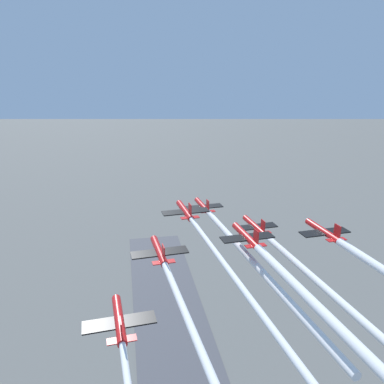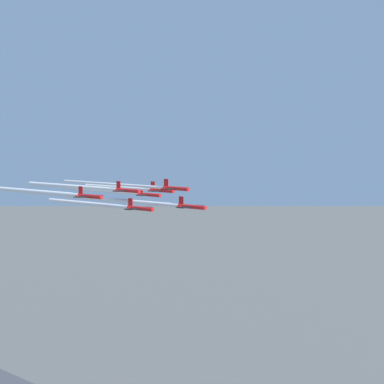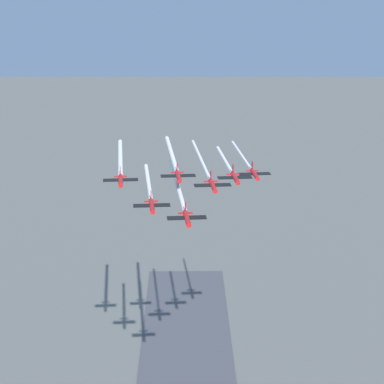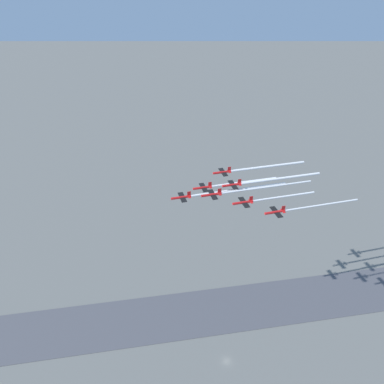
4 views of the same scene
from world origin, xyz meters
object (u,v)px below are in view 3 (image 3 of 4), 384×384
jet_6 (254,174)px  jet_3 (235,178)px  jet_0 (187,218)px  jet_1 (213,185)px  jet_5 (121,180)px  jet_4 (178,176)px  jet_2 (152,206)px

jet_6 → jet_3: bearing=59.5°
jet_0 → jet_1: 14.84m
jet_0 → jet_1: (-10.25, 9.99, 3.90)m
jet_6 → jet_5: bearing=18.8°
jet_5 → jet_4: bearing=180.0°
jet_0 → jet_6: (-30.76, 29.98, -0.21)m
jet_0 → jet_2: jet_0 is taller
jet_1 → jet_6: size_ratio=1.00×
jet_6 → jet_4: bearing=29.5°
jet_0 → jet_5: jet_5 is taller
jet_3 → jet_6: (-10.25, 9.99, -2.47)m
jet_2 → jet_1: bearing=-180.0°
jet_4 → jet_6: size_ratio=1.00×
jet_1 → jet_2: bearing=0.0°
jet_4 → jet_6: (-6.79, 24.09, -3.30)m
jet_0 → jet_3: 28.72m
jet_0 → jet_3: (-20.51, 19.99, 2.26)m
jet_4 → jet_5: 14.54m
jet_3 → jet_6: jet_3 is taller
jet_3 → jet_6: bearing=-120.5°
jet_0 → jet_2: 14.34m
jet_2 → jet_6: size_ratio=1.00×
jet_0 → jet_3: size_ratio=1.00×
jet_2 → jet_3: (-6.79, 24.09, 2.99)m
jet_1 → jet_5: size_ratio=1.00×
jet_2 → jet_5: bearing=-59.5°
jet_0 → jet_1: size_ratio=1.00×
jet_2 → jet_5: jet_5 is taller
jet_4 → jet_1: bearing=120.5°
jet_3 → jet_5: size_ratio=1.00×
jet_0 → jet_4: (-23.97, 5.89, 3.09)m
jet_0 → jet_1: bearing=-120.5°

